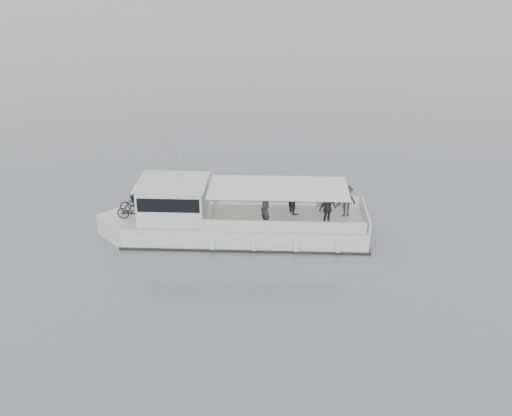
# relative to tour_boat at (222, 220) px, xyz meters

# --- Properties ---
(ground) EXTENTS (1400.00, 1400.00, 0.00)m
(ground) POSITION_rel_tour_boat_xyz_m (3.42, 1.44, -0.90)
(ground) COLOR slate
(ground) RESTS_ON ground
(tour_boat) EXTENTS (13.12, 5.09, 5.46)m
(tour_boat) POSITION_rel_tour_boat_xyz_m (0.00, 0.00, 0.00)
(tour_boat) COLOR white
(tour_boat) RESTS_ON ground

